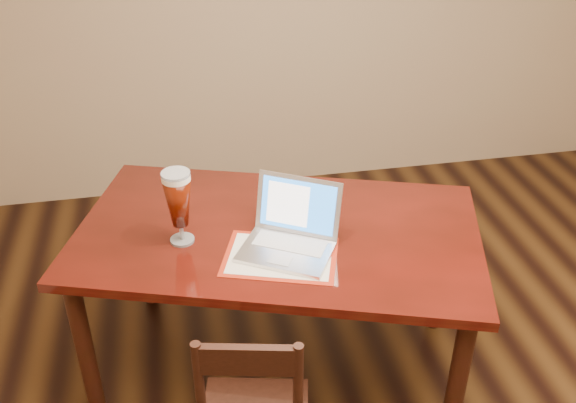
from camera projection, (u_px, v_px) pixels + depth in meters
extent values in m
cube|color=#480E09|center=(278.00, 234.00, 2.76)|extent=(1.94, 1.46, 0.04)
cylinder|color=black|center=(85.00, 351.00, 2.72)|extent=(0.08, 0.08, 0.76)
cylinder|color=black|center=(456.00, 387.00, 2.55)|extent=(0.08, 0.08, 0.76)
cylinder|color=black|center=(145.00, 244.00, 3.39)|extent=(0.08, 0.08, 0.76)
cylinder|color=black|center=(442.00, 267.00, 3.23)|extent=(0.08, 0.08, 0.76)
cube|color=#A0220E|center=(280.00, 257.00, 2.58)|extent=(0.53, 0.45, 0.00)
cube|color=beige|center=(280.00, 256.00, 2.58)|extent=(0.48, 0.39, 0.00)
cube|color=silver|center=(286.00, 252.00, 2.59)|extent=(0.44, 0.40, 0.02)
cube|color=#B5B5B9|center=(290.00, 243.00, 2.63)|extent=(0.31, 0.25, 0.00)
cube|color=silver|center=(280.00, 260.00, 2.53)|extent=(0.11, 0.10, 0.00)
cube|color=silver|center=(298.00, 205.00, 2.65)|extent=(0.35, 0.24, 0.24)
cube|color=blue|center=(298.00, 206.00, 2.65)|extent=(0.30, 0.21, 0.20)
cube|color=white|center=(288.00, 204.00, 2.66)|extent=(0.18, 0.13, 0.17)
cylinder|color=silver|center=(182.00, 240.00, 2.68)|extent=(0.10, 0.10, 0.01)
cylinder|color=silver|center=(182.00, 231.00, 2.66)|extent=(0.02, 0.02, 0.07)
cylinder|color=white|center=(176.00, 178.00, 2.52)|extent=(0.12, 0.12, 0.02)
cylinder|color=silver|center=(175.00, 174.00, 2.51)|extent=(0.12, 0.12, 0.01)
cylinder|color=silver|center=(284.00, 187.00, 3.02)|extent=(0.06, 0.06, 0.04)
cylinder|color=silver|center=(290.00, 180.00, 3.08)|extent=(0.06, 0.06, 0.04)
cylinder|color=black|center=(201.00, 400.00, 2.12)|extent=(0.03, 0.03, 0.51)
cylinder|color=black|center=(298.00, 402.00, 2.11)|extent=(0.03, 0.03, 0.51)
cube|color=black|center=(247.00, 360.00, 2.02)|extent=(0.32, 0.10, 0.11)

